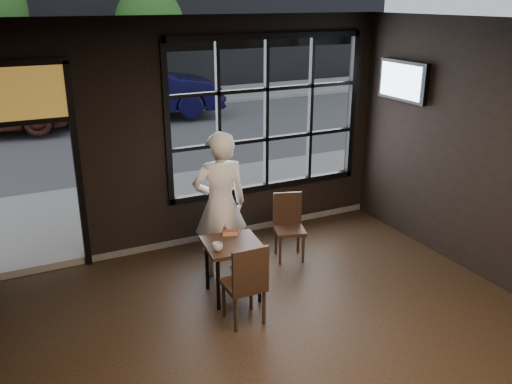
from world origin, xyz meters
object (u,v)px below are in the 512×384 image
chair_near (243,282)px  navy_car (136,89)px  cafe_table (233,269)px  man (220,205)px

chair_near → navy_car: size_ratio=0.20×
cafe_table → chair_near: (-0.11, -0.54, 0.13)m
navy_car → man: bearing=177.2°
man → chair_near: bearing=86.5°
chair_near → man: bearing=-99.7°
man → cafe_table: bearing=87.4°
cafe_table → man: man is taller
cafe_table → man: 0.86m
chair_near → navy_car: navy_car is taller
chair_near → man: 1.26m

